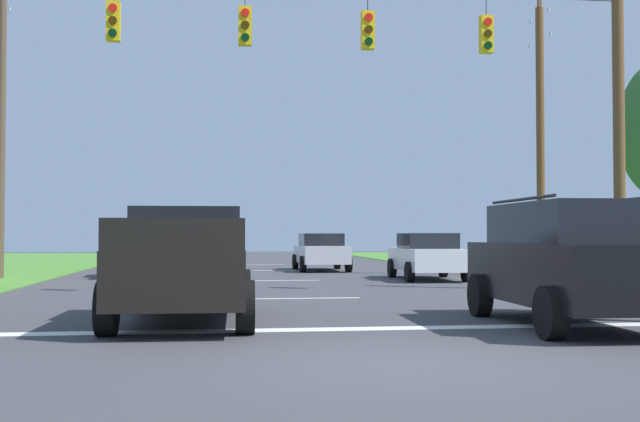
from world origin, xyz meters
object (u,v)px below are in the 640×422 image
object	(u,v)px
utility_pole_near_left	(2,111)
pickup_truck	(185,264)
suv_black	(570,260)
overhead_signal_span	(307,111)
distant_car_crossing_white	(427,255)
distant_car_far_parked	(321,251)
distant_car_oncoming	(139,254)
utility_pole_mid_right	(540,133)

from	to	relation	value
utility_pole_near_left	pickup_truck	bearing A→B (deg)	-64.46
suv_black	utility_pole_near_left	size ratio (longest dim) A/B	0.44
overhead_signal_span	distant_car_crossing_white	size ratio (longest dim) A/B	3.80
pickup_truck	distant_car_far_parked	xyz separation A→B (m)	(4.83, 18.42, -0.18)
utility_pole_near_left	distant_car_oncoming	bearing A→B (deg)	14.26
pickup_truck	suv_black	world-z (taller)	suv_black
distant_car_oncoming	distant_car_far_parked	world-z (taller)	same
utility_pole_mid_right	pickup_truck	bearing A→B (deg)	-132.47
distant_car_far_parked	distant_car_crossing_white	bearing A→B (deg)	-69.21
pickup_truck	distant_car_oncoming	bearing A→B (deg)	98.17
utility_pole_mid_right	suv_black	bearing A→B (deg)	-111.61
utility_pole_mid_right	distant_car_oncoming	bearing A→B (deg)	173.33
suv_black	distant_car_crossing_white	bearing A→B (deg)	84.57
utility_pole_mid_right	utility_pole_near_left	distance (m)	18.55
suv_black	distant_car_far_parked	size ratio (longest dim) A/B	1.13
overhead_signal_span	suv_black	size ratio (longest dim) A/B	3.41
suv_black	distant_car_far_parked	world-z (taller)	suv_black
overhead_signal_span	suv_black	bearing A→B (deg)	-64.36
distant_car_crossing_white	suv_black	bearing A→B (deg)	-95.43
pickup_truck	distant_car_crossing_white	bearing A→B (deg)	57.33
utility_pole_mid_right	utility_pole_near_left	bearing A→B (deg)	178.35
suv_black	distant_car_oncoming	bearing A→B (deg)	116.83
pickup_truck	utility_pole_near_left	bearing A→B (deg)	115.54
distant_car_oncoming	utility_pole_mid_right	world-z (taller)	utility_pole_mid_right
overhead_signal_span	distant_car_oncoming	xyz separation A→B (m)	(-4.87, 9.26, -3.72)
pickup_truck	distant_car_crossing_white	xyz separation A→B (m)	(7.43, 11.58, -0.18)
distant_car_oncoming	distant_car_far_parked	size ratio (longest dim) A/B	1.02
distant_car_crossing_white	utility_pole_mid_right	bearing A→B (deg)	18.59
overhead_signal_span	utility_pole_near_left	distance (m)	12.38
utility_pole_mid_right	utility_pole_near_left	xyz separation A→B (m)	(-18.53, 0.53, 0.48)
distant_car_crossing_white	overhead_signal_span	bearing A→B (deg)	-127.65
distant_car_far_parked	utility_pole_mid_right	distance (m)	9.90
distant_car_oncoming	utility_pole_near_left	size ratio (longest dim) A/B	0.40
overhead_signal_span	distant_car_crossing_white	xyz separation A→B (m)	(4.68, 6.06, -3.72)
distant_car_crossing_white	pickup_truck	bearing A→B (deg)	-122.67
distant_car_crossing_white	utility_pole_mid_right	size ratio (longest dim) A/B	0.43
distant_car_far_parked	utility_pole_mid_right	world-z (taller)	utility_pole_mid_right
distant_car_oncoming	utility_pole_mid_right	bearing A→B (deg)	-6.67
distant_car_oncoming	utility_pole_near_left	distance (m)	6.59
overhead_signal_span	distant_car_crossing_white	distance (m)	8.52
suv_black	utility_pole_mid_right	world-z (taller)	utility_pole_mid_right
overhead_signal_span	utility_pole_near_left	bearing A→B (deg)	138.72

